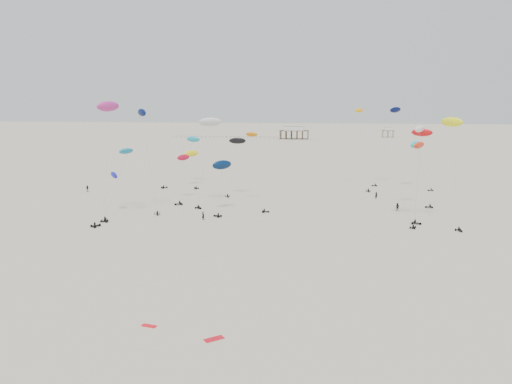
% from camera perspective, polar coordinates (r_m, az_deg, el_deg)
% --- Properties ---
extents(ground_plane, '(900.00, 900.00, 0.00)m').
position_cam_1_polar(ground_plane, '(217.64, 4.27, 3.29)').
color(ground_plane, '#C1AF99').
extents(pavilion_main, '(21.00, 13.00, 9.80)m').
position_cam_1_polar(pavilion_main, '(367.08, 4.39, 6.71)').
color(pavilion_main, brown).
rests_on(pavilion_main, ground).
extents(pavilion_small, '(9.00, 7.00, 8.00)m').
position_cam_1_polar(pavilion_small, '(398.75, 14.85, 6.56)').
color(pavilion_small, brown).
rests_on(pavilion_small, ground).
extents(pier_fence, '(80.20, 0.20, 1.50)m').
position_cam_1_polar(pier_fence, '(374.47, -3.63, 6.26)').
color(pier_fence, black).
rests_on(pier_fence, ground).
extents(rig_0, '(6.57, 5.43, 24.54)m').
position_cam_1_polar(rig_0, '(118.50, -12.45, 5.77)').
color(rig_0, black).
rests_on(rig_0, ground).
extents(rig_1, '(5.08, 18.03, 16.69)m').
position_cam_1_polar(rig_1, '(117.84, -16.59, -0.01)').
color(rig_1, black).
rests_on(rig_1, ground).
extents(rig_2, '(5.11, 10.49, 16.33)m').
position_cam_1_polar(rig_2, '(116.52, -15.23, 2.54)').
color(rig_2, black).
rests_on(rig_2, ground).
extents(rig_3, '(5.13, 13.45, 25.07)m').
position_cam_1_polar(rig_3, '(154.06, 12.18, 5.00)').
color(rig_3, black).
rests_on(rig_3, ground).
extents(rig_4, '(4.84, 9.36, 23.03)m').
position_cam_1_polar(rig_4, '(111.50, 21.59, 5.73)').
color(rig_4, black).
rests_on(rig_4, ground).
extents(rig_5, '(9.77, 14.74, 18.62)m').
position_cam_1_polar(rig_5, '(161.45, -7.86, 4.90)').
color(rig_5, black).
rests_on(rig_5, ground).
extents(rig_6, '(5.84, 3.71, 16.70)m').
position_cam_1_polar(rig_6, '(137.37, -2.32, 4.88)').
color(rig_6, black).
rests_on(rig_6, ground).
extents(rig_7, '(3.12, 4.65, 21.13)m').
position_cam_1_polar(rig_7, '(111.77, 18.04, 2.36)').
color(rig_7, black).
rests_on(rig_7, ground).
extents(rig_8, '(6.19, 9.11, 11.79)m').
position_cam_1_polar(rig_8, '(156.90, -7.31, 3.77)').
color(rig_8, black).
rests_on(rig_8, ground).
extents(rig_9, '(6.07, 4.57, 16.50)m').
position_cam_1_polar(rig_9, '(130.38, 18.37, 3.55)').
color(rig_9, black).
rests_on(rig_9, ground).
extents(rig_10, '(7.35, 9.37, 14.91)m').
position_cam_1_polar(rig_10, '(160.26, 17.88, 4.65)').
color(rig_10, black).
rests_on(rig_10, ground).
extents(rig_11, '(7.35, 11.58, 20.00)m').
position_cam_1_polar(rig_11, '(123.12, 0.11, 3.20)').
color(rig_11, black).
rests_on(rig_11, ground).
extents(rig_12, '(3.85, 10.90, 12.94)m').
position_cam_1_polar(rig_12, '(132.75, -8.49, 2.10)').
color(rig_12, black).
rests_on(rig_12, ground).
extents(rig_13, '(8.84, 5.15, 24.83)m').
position_cam_1_polar(rig_13, '(161.35, 15.31, 7.85)').
color(rig_13, black).
rests_on(rig_13, ground).
extents(rig_14, '(6.42, 7.92, 22.52)m').
position_cam_1_polar(rig_14, '(124.98, -5.40, 6.86)').
color(rig_14, black).
rests_on(rig_14, ground).
extents(rig_15, '(4.93, 8.49, 26.39)m').
position_cam_1_polar(rig_15, '(115.79, -16.61, 7.51)').
color(rig_15, black).
rests_on(rig_15, ground).
extents(rig_16, '(5.26, 9.90, 20.70)m').
position_cam_1_polar(rig_16, '(112.41, 18.30, 4.86)').
color(rig_16, black).
rests_on(rig_16, ground).
extents(rig_17, '(4.99, 9.73, 12.77)m').
position_cam_1_polar(rig_17, '(117.97, -3.99, 2.26)').
color(rig_17, black).
rests_on(rig_17, ground).
extents(spectator_0, '(0.96, 0.85, 2.19)m').
position_cam_1_polar(spectator_0, '(112.20, -6.06, -3.17)').
color(spectator_0, black).
rests_on(spectator_0, ground).
extents(spectator_1, '(1.28, 1.21, 2.29)m').
position_cam_1_polar(spectator_1, '(125.44, 15.85, -2.09)').
color(spectator_1, black).
rests_on(spectator_1, ground).
extents(spectator_2, '(1.39, 0.78, 2.33)m').
position_cam_1_polar(spectator_2, '(154.95, -18.70, 0.03)').
color(spectator_2, black).
rests_on(spectator_2, ground).
extents(spectator_3, '(0.96, 0.79, 2.27)m').
position_cam_1_polar(spectator_3, '(140.09, 13.56, -0.74)').
color(spectator_3, black).
rests_on(spectator_3, ground).
extents(grounded_kite_a, '(2.28, 2.08, 0.08)m').
position_cam_1_polar(grounded_kite_a, '(57.47, -4.82, -16.42)').
color(grounded_kite_a, red).
rests_on(grounded_kite_a, ground).
extents(grounded_kite_b, '(1.90, 1.05, 0.07)m').
position_cam_1_polar(grounded_kite_b, '(61.52, -12.13, -14.76)').
color(grounded_kite_b, red).
rests_on(grounded_kite_b, ground).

